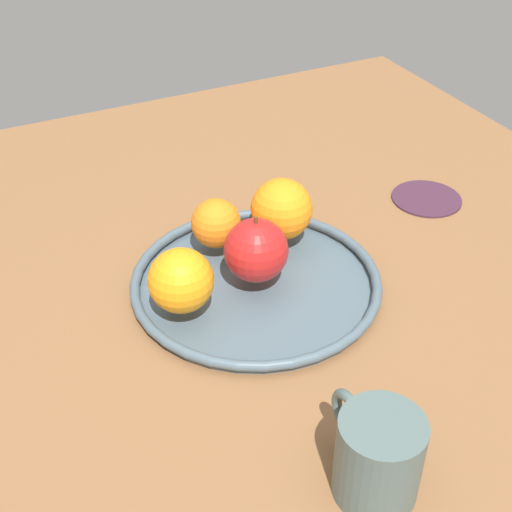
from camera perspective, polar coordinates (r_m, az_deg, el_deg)
name	(u,v)px	position (r cm, az deg, el deg)	size (l,w,h in cm)	color
ground_plane	(256,300)	(88.13, 0.00, -3.56)	(114.69, 114.69, 4.00)	brown
fruit_bowl	(256,282)	(86.28, 0.00, -2.08)	(30.28, 30.28, 1.80)	#485B66
apple	(256,250)	(83.43, 0.03, 0.47)	(7.69, 7.69, 8.49)	red
orange_center	(281,209)	(90.61, 2.05, 3.76)	(7.92, 7.92, 7.92)	orange
orange_back_right	(216,223)	(89.48, -3.20, 2.63)	(6.30, 6.30, 6.30)	orange
orange_front_left	(181,281)	(79.52, -6.01, -1.96)	(7.43, 7.43, 7.43)	orange
ambient_mug	(377,456)	(64.59, 9.62, -15.43)	(11.20, 7.60, 8.64)	#4B5F5D
ambient_coaster	(427,198)	(106.15, 13.45, 4.54)	(10.01, 10.01, 0.60)	#3E2133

